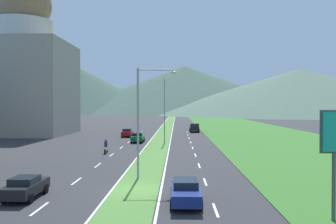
% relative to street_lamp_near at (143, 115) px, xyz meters
% --- Properties ---
extents(ground_plane, '(600.00, 600.00, 0.00)m').
position_rel_street_lamp_near_xyz_m(ground_plane, '(-0.06, -4.06, -5.27)').
color(ground_plane, '#2D2D30').
extents(grass_median, '(3.20, 240.00, 0.06)m').
position_rel_street_lamp_near_xyz_m(grass_median, '(-0.06, 55.94, -5.24)').
color(grass_median, '#518438').
rests_on(grass_median, ground_plane).
extents(grass_verge_right, '(24.00, 240.00, 0.06)m').
position_rel_street_lamp_near_xyz_m(grass_verge_right, '(20.54, 55.94, -5.24)').
color(grass_verge_right, '#387028').
rests_on(grass_verge_right, ground_plane).
extents(lane_dash_left_2, '(0.16, 2.80, 0.01)m').
position_rel_street_lamp_near_xyz_m(lane_dash_left_2, '(-5.16, -8.72, -5.26)').
color(lane_dash_left_2, silver).
rests_on(lane_dash_left_2, ground_plane).
extents(lane_dash_left_3, '(0.16, 2.80, 0.01)m').
position_rel_street_lamp_near_xyz_m(lane_dash_left_3, '(-5.16, -1.05, -5.26)').
color(lane_dash_left_3, silver).
rests_on(lane_dash_left_3, ground_plane).
extents(lane_dash_left_4, '(0.16, 2.80, 0.01)m').
position_rel_street_lamp_near_xyz_m(lane_dash_left_4, '(-5.16, 6.62, -5.26)').
color(lane_dash_left_4, silver).
rests_on(lane_dash_left_4, ground_plane).
extents(lane_dash_left_5, '(0.16, 2.80, 0.01)m').
position_rel_street_lamp_near_xyz_m(lane_dash_left_5, '(-5.16, 14.28, -5.26)').
color(lane_dash_left_5, silver).
rests_on(lane_dash_left_5, ground_plane).
extents(lane_dash_left_6, '(0.16, 2.80, 0.01)m').
position_rel_street_lamp_near_xyz_m(lane_dash_left_6, '(-5.16, 21.95, -5.26)').
color(lane_dash_left_6, silver).
rests_on(lane_dash_left_6, ground_plane).
extents(lane_dash_left_7, '(0.16, 2.80, 0.01)m').
position_rel_street_lamp_near_xyz_m(lane_dash_left_7, '(-5.16, 29.62, -5.26)').
color(lane_dash_left_7, silver).
rests_on(lane_dash_left_7, ground_plane).
extents(lane_dash_left_8, '(0.16, 2.80, 0.01)m').
position_rel_street_lamp_near_xyz_m(lane_dash_left_8, '(-5.16, 37.29, -5.26)').
color(lane_dash_left_8, silver).
rests_on(lane_dash_left_8, ground_plane).
extents(lane_dash_left_9, '(0.16, 2.80, 0.01)m').
position_rel_street_lamp_near_xyz_m(lane_dash_left_9, '(-5.16, 44.95, -5.26)').
color(lane_dash_left_9, silver).
rests_on(lane_dash_left_9, ground_plane).
extents(lane_dash_left_10, '(0.16, 2.80, 0.01)m').
position_rel_street_lamp_near_xyz_m(lane_dash_left_10, '(-5.16, 52.62, -5.26)').
color(lane_dash_left_10, silver).
rests_on(lane_dash_left_10, ground_plane).
extents(lane_dash_right_2, '(0.16, 2.80, 0.01)m').
position_rel_street_lamp_near_xyz_m(lane_dash_right_2, '(5.04, -8.72, -5.26)').
color(lane_dash_right_2, silver).
rests_on(lane_dash_right_2, ground_plane).
extents(lane_dash_right_3, '(0.16, 2.80, 0.01)m').
position_rel_street_lamp_near_xyz_m(lane_dash_right_3, '(5.04, -1.05, -5.26)').
color(lane_dash_right_3, silver).
rests_on(lane_dash_right_3, ground_plane).
extents(lane_dash_right_4, '(0.16, 2.80, 0.01)m').
position_rel_street_lamp_near_xyz_m(lane_dash_right_4, '(5.04, 6.62, -5.26)').
color(lane_dash_right_4, silver).
rests_on(lane_dash_right_4, ground_plane).
extents(lane_dash_right_5, '(0.16, 2.80, 0.01)m').
position_rel_street_lamp_near_xyz_m(lane_dash_right_5, '(5.04, 14.28, -5.26)').
color(lane_dash_right_5, silver).
rests_on(lane_dash_right_5, ground_plane).
extents(lane_dash_right_6, '(0.16, 2.80, 0.01)m').
position_rel_street_lamp_near_xyz_m(lane_dash_right_6, '(5.04, 21.95, -5.26)').
color(lane_dash_right_6, silver).
rests_on(lane_dash_right_6, ground_plane).
extents(lane_dash_right_7, '(0.16, 2.80, 0.01)m').
position_rel_street_lamp_near_xyz_m(lane_dash_right_7, '(5.04, 29.62, -5.26)').
color(lane_dash_right_7, silver).
rests_on(lane_dash_right_7, ground_plane).
extents(lane_dash_right_8, '(0.16, 2.80, 0.01)m').
position_rel_street_lamp_near_xyz_m(lane_dash_right_8, '(5.04, 37.29, -5.26)').
color(lane_dash_right_8, silver).
rests_on(lane_dash_right_8, ground_plane).
extents(lane_dash_right_9, '(0.16, 2.80, 0.01)m').
position_rel_street_lamp_near_xyz_m(lane_dash_right_9, '(5.04, 44.95, -5.26)').
color(lane_dash_right_9, silver).
rests_on(lane_dash_right_9, ground_plane).
extents(lane_dash_right_10, '(0.16, 2.80, 0.01)m').
position_rel_street_lamp_near_xyz_m(lane_dash_right_10, '(5.04, 52.62, -5.26)').
color(lane_dash_right_10, silver).
rests_on(lane_dash_right_10, ground_plane).
extents(edge_line_median_left, '(0.16, 240.00, 0.01)m').
position_rel_street_lamp_near_xyz_m(edge_line_median_left, '(-1.81, 55.94, -5.26)').
color(edge_line_median_left, silver).
rests_on(edge_line_median_left, ground_plane).
extents(edge_line_median_right, '(0.16, 240.00, 0.01)m').
position_rel_street_lamp_near_xyz_m(edge_line_median_right, '(1.69, 55.94, -5.26)').
color(edge_line_median_right, silver).
rests_on(edge_line_median_right, ground_plane).
extents(domed_building, '(18.58, 18.58, 32.85)m').
position_rel_street_lamp_near_xyz_m(domed_building, '(-29.22, 45.46, 8.15)').
color(domed_building, '#9E9384').
rests_on(domed_building, ground_plane).
extents(midrise_colored, '(14.70, 14.70, 24.39)m').
position_rel_street_lamp_near_xyz_m(midrise_colored, '(-36.33, 67.96, 6.93)').
color(midrise_colored, '#D83847').
rests_on(midrise_colored, ground_plane).
extents(hill_far_left, '(159.13, 159.13, 40.76)m').
position_rel_street_lamp_near_xyz_m(hill_far_left, '(-84.99, 274.85, 15.11)').
color(hill_far_left, '#3D5647').
rests_on(hill_far_left, ground_plane).
extents(hill_far_center, '(225.76, 225.76, 41.63)m').
position_rel_street_lamp_near_xyz_m(hill_far_center, '(9.83, 295.49, 15.55)').
color(hill_far_center, '#3D5647').
rests_on(hill_far_center, ground_plane).
extents(hill_far_right, '(214.38, 214.38, 32.07)m').
position_rel_street_lamp_near_xyz_m(hill_far_right, '(89.04, 228.19, 10.77)').
color(hill_far_right, '#516B56').
rests_on(hill_far_right, ground_plane).
extents(street_lamp_near, '(3.27, 0.38, 9.07)m').
position_rel_street_lamp_near_xyz_m(street_lamp_near, '(0.00, 0.00, 0.00)').
color(street_lamp_near, '#99999E').
rests_on(street_lamp_near, ground_plane).
extents(street_lamp_mid, '(2.72, 0.36, 10.27)m').
position_rel_street_lamp_near_xyz_m(street_lamp_mid, '(0.56, 27.87, 0.56)').
color(street_lamp_mid, '#99999E').
rests_on(street_lamp_mid, ground_plane).
extents(car_0, '(1.89, 4.79, 1.44)m').
position_rel_street_lamp_near_xyz_m(car_0, '(3.36, -7.30, -4.52)').
color(car_0, navy).
rests_on(car_0, ground_plane).
extents(car_1, '(1.96, 4.15, 1.61)m').
position_rel_street_lamp_near_xyz_m(car_1, '(-6.80, 39.72, -4.46)').
color(car_1, maroon).
rests_on(car_1, ground_plane).
extents(car_3, '(1.88, 4.15, 1.42)m').
position_rel_street_lamp_near_xyz_m(car_3, '(-6.99, -6.40, -4.53)').
color(car_3, black).
rests_on(car_3, ground_plane).
extents(car_4, '(2.02, 4.44, 1.59)m').
position_rel_street_lamp_near_xyz_m(car_4, '(-3.62, 29.38, -4.46)').
color(car_4, '#0C5128').
rests_on(car_4, ground_plane).
extents(pickup_truck_0, '(2.18, 5.40, 2.00)m').
position_rel_street_lamp_near_xyz_m(pickup_truck_0, '(6.79, 53.07, -4.28)').
color(pickup_truck_0, black).
rests_on(pickup_truck_0, ground_plane).
extents(motorcycle_rider, '(0.36, 2.00, 1.80)m').
position_rel_street_lamp_near_xyz_m(motorcycle_rider, '(-6.10, 15.49, -4.52)').
color(motorcycle_rider, black).
rests_on(motorcycle_rider, ground_plane).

